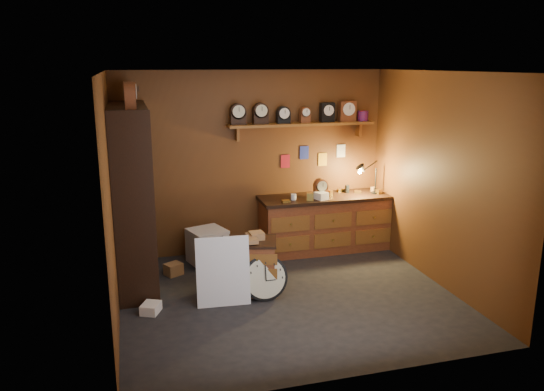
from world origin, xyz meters
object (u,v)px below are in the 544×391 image
(shelving_unit, at_px, (130,189))
(workbench, at_px, (326,220))
(low_cabinet, at_px, (252,264))
(big_round_clock, at_px, (265,278))

(shelving_unit, bearing_deg, workbench, 9.87)
(shelving_unit, bearing_deg, low_cabinet, -26.78)
(big_round_clock, bearing_deg, shelving_unit, 147.15)
(low_cabinet, relative_size, big_round_clock, 1.37)
(workbench, height_order, low_cabinet, workbench)
(low_cabinet, bearing_deg, big_round_clock, -55.14)
(workbench, distance_m, low_cabinet, 1.88)
(shelving_unit, distance_m, big_round_clock, 2.04)
(shelving_unit, height_order, low_cabinet, shelving_unit)
(workbench, bearing_deg, low_cabinet, -139.97)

